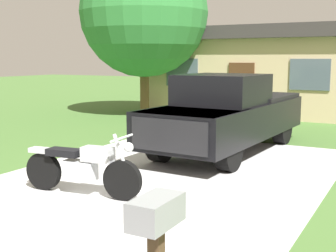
% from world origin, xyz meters
% --- Properties ---
extents(ground_plane, '(80.00, 80.00, 0.00)m').
position_xyz_m(ground_plane, '(0.00, 0.00, 0.00)').
color(ground_plane, '#466C31').
extents(driveway_pad, '(5.88, 8.41, 0.01)m').
position_xyz_m(driveway_pad, '(0.00, 0.00, 0.00)').
color(driveway_pad, silver).
rests_on(driveway_pad, ground).
extents(motorcycle, '(2.21, 0.70, 1.09)m').
position_xyz_m(motorcycle, '(-0.67, -1.82, 0.47)').
color(motorcycle, black).
rests_on(motorcycle, ground).
extents(pickup_truck, '(2.28, 5.72, 1.90)m').
position_xyz_m(pickup_truck, '(0.18, 2.74, 0.95)').
color(pickup_truck, black).
rests_on(pickup_truck, ground).
extents(mailbox, '(0.26, 0.48, 1.26)m').
position_xyz_m(mailbox, '(2.49, -4.80, 0.98)').
color(mailbox, '#4C3823').
rests_on(mailbox, ground).
extents(shade_tree, '(5.05, 5.05, 6.57)m').
position_xyz_m(shade_tree, '(-5.41, 7.92, 4.03)').
color(shade_tree, brown).
rests_on(shade_tree, ground).
extents(neighbor_house, '(9.60, 5.60, 3.50)m').
position_xyz_m(neighbor_house, '(-1.67, 11.35, 1.79)').
color(neighbor_house, tan).
rests_on(neighbor_house, ground).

